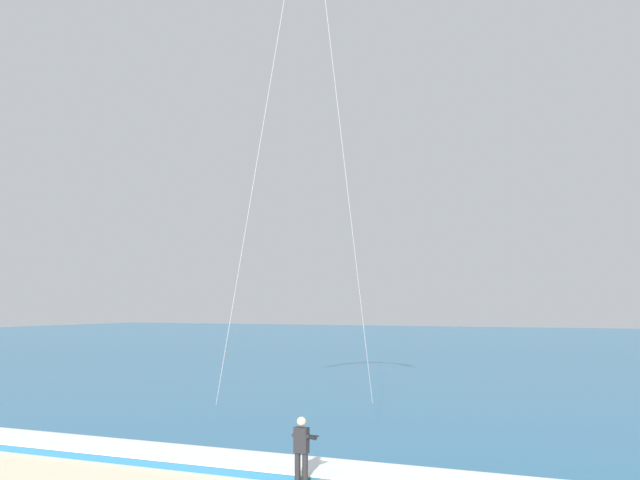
% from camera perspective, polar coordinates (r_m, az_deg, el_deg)
% --- Properties ---
extents(sea, '(200.00, 120.00, 0.20)m').
position_cam_1_polar(sea, '(76.68, 18.28, -8.11)').
color(sea, teal).
rests_on(sea, ground).
extents(surf_foam, '(200.00, 2.05, 0.04)m').
position_cam_1_polar(surf_foam, '(19.13, 0.82, -17.72)').
color(surf_foam, white).
rests_on(surf_foam, sea).
extents(kitesurfer, '(0.55, 0.53, 1.69)m').
position_cam_1_polar(kitesurfer, '(17.83, -1.47, -16.28)').
color(kitesurfer, '#232328').
rests_on(kitesurfer, ground).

